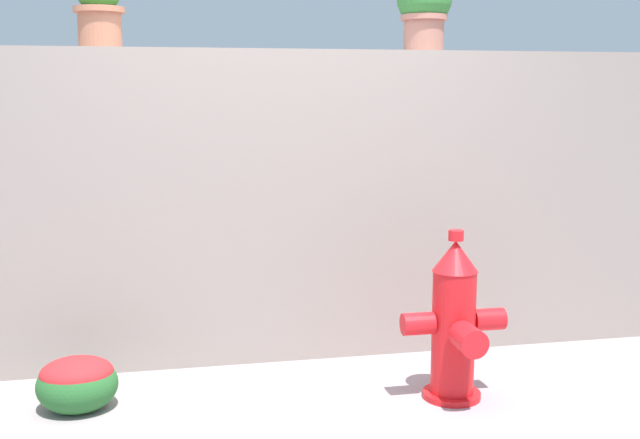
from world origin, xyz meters
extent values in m
plane|color=#A09093|center=(0.00, 0.00, 0.00)|extent=(24.00, 24.00, 0.00)
cube|color=gray|center=(0.00, 1.15, 0.86)|extent=(5.89, 0.41, 1.71)
cylinder|color=#BA7154|center=(-0.91, 1.18, 1.82)|extent=(0.23, 0.23, 0.21)
cylinder|color=#BA7154|center=(-0.91, 1.18, 1.91)|extent=(0.27, 0.27, 0.03)
cylinder|color=#B17060|center=(0.88, 1.18, 1.81)|extent=(0.23, 0.23, 0.21)
cylinder|color=#B17060|center=(0.88, 1.18, 1.90)|extent=(0.27, 0.27, 0.03)
cylinder|color=red|center=(0.74, 0.27, 0.01)|extent=(0.28, 0.28, 0.03)
cylinder|color=red|center=(0.74, 0.27, 0.32)|extent=(0.21, 0.21, 0.64)
cone|color=red|center=(0.74, 0.27, 0.71)|extent=(0.22, 0.22, 0.15)
cylinder|color=red|center=(0.74, 0.27, 0.81)|extent=(0.07, 0.07, 0.05)
cylinder|color=red|center=(0.56, 0.27, 0.39)|extent=(0.15, 0.11, 0.11)
cylinder|color=red|center=(0.92, 0.27, 0.39)|extent=(0.15, 0.11, 0.11)
cylinder|color=red|center=(0.74, 0.08, 0.36)|extent=(0.14, 0.17, 0.14)
ellipsoid|color=#28662D|center=(-1.04, 0.49, 0.12)|extent=(0.38, 0.34, 0.27)
ellipsoid|color=red|center=(-1.04, 0.49, 0.18)|extent=(0.34, 0.30, 0.15)
camera|label=1|loc=(-0.63, -3.18, 1.49)|focal=43.94mm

